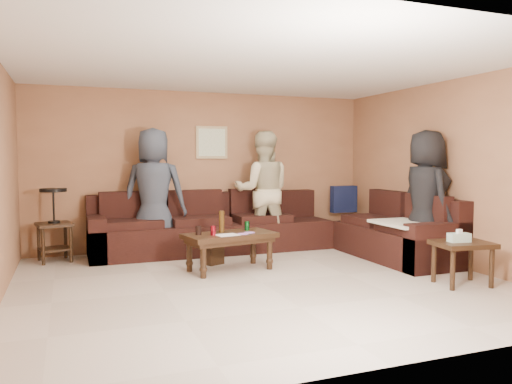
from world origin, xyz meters
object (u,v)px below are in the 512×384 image
sectional_sofa (275,233)px  person_right (426,198)px  waste_bin (212,254)px  person_middle (263,191)px  coffee_table (229,239)px  person_left (154,193)px  side_table_right (462,248)px  end_table_left (54,223)px

sectional_sofa → person_right: bearing=-39.9°
waste_bin → person_right: bearing=-21.3°
person_middle → waste_bin: bearing=52.6°
sectional_sofa → coffee_table: sectional_sofa is taller
coffee_table → person_right: person_right is taller
person_left → person_right: (3.36, -1.86, -0.03)m
coffee_table → side_table_right: (2.26, -1.65, 0.02)m
waste_bin → person_left: (-0.65, 0.81, 0.80)m
person_middle → person_right: person_middle is taller
end_table_left → person_left: (1.37, -0.12, 0.41)m
person_left → coffee_table: bearing=142.6°
sectional_sofa → person_middle: person_middle is taller
end_table_left → coffee_table: bearing=-33.1°
end_table_left → person_middle: 3.09m
sectional_sofa → end_table_left: (-3.10, 0.62, 0.21)m
person_left → person_middle: (1.69, -0.07, -0.01)m
person_middle → person_left: bearing=14.8°
coffee_table → side_table_right: coffee_table is taller
waste_bin → person_middle: person_middle is taller
end_table_left → person_left: bearing=-5.1°
end_table_left → person_right: bearing=-22.8°
side_table_right → person_left: person_left is taller
end_table_left → sectional_sofa: bearing=-11.3°
side_table_right → person_right: 1.21m
waste_bin → person_right: (2.71, -1.05, 0.77)m
person_left → person_middle: size_ratio=1.01×
person_right → sectional_sofa: bearing=55.4°
side_table_right → end_table_left: bearing=145.3°
sectional_sofa → coffee_table: size_ratio=3.74×
coffee_table → person_middle: person_middle is taller
person_middle → person_right: 2.45m
side_table_right → person_left: size_ratio=0.36×
coffee_table → sectional_sofa: bearing=38.5°
sectional_sofa → waste_bin: 1.13m
sectional_sofa → person_right: person_right is taller
end_table_left → person_middle: person_middle is taller
person_right → side_table_right: bearing=167.2°
waste_bin → person_middle: (1.04, 0.74, 0.79)m
side_table_right → person_left: 4.22m
waste_bin → coffee_table: bearing=-77.1°
sectional_sofa → waste_bin: bearing=-163.7°
coffee_table → person_middle: 1.61m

